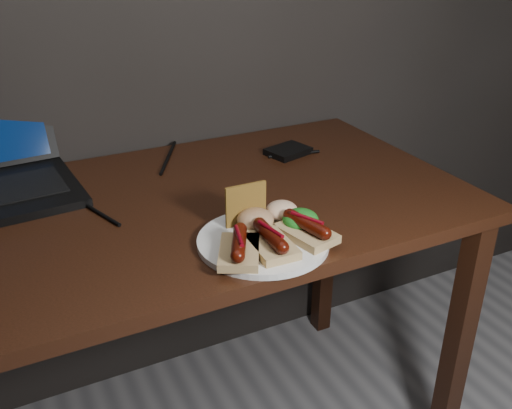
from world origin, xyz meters
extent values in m
cube|color=#36180D|center=(0.00, 1.38, 0.73)|extent=(1.40, 0.70, 0.03)
cube|color=#36180D|center=(0.65, 1.08, 0.36)|extent=(0.05, 0.05, 0.72)
cube|color=#36180D|center=(0.65, 1.68, 0.36)|extent=(0.05, 0.05, 0.72)
cube|color=black|center=(0.41, 1.53, 0.76)|extent=(0.12, 0.11, 0.02)
cylinder|color=black|center=(-0.11, 1.41, 0.75)|extent=(0.07, 0.17, 0.01)
cylinder|color=black|center=(0.12, 1.64, 0.75)|extent=(0.11, 0.20, 0.01)
cylinder|color=black|center=(0.42, 1.51, 0.75)|extent=(0.14, 0.03, 0.01)
cylinder|color=silver|center=(0.14, 1.14, 0.76)|extent=(0.27, 0.27, 0.01)
cube|color=tan|center=(0.08, 1.11, 0.77)|extent=(0.12, 0.13, 0.02)
cylinder|color=#4E1005|center=(0.08, 1.11, 0.79)|extent=(0.07, 0.10, 0.02)
sphere|color=#4E1005|center=(0.05, 1.06, 0.79)|extent=(0.02, 0.02, 0.02)
sphere|color=#4E1005|center=(0.10, 1.15, 0.79)|extent=(0.02, 0.02, 0.02)
cylinder|color=#5E040D|center=(0.08, 1.11, 0.80)|extent=(0.03, 0.07, 0.01)
cube|color=tan|center=(0.14, 1.10, 0.77)|extent=(0.07, 0.12, 0.02)
cylinder|color=#4E1005|center=(0.14, 1.10, 0.79)|extent=(0.03, 0.10, 0.02)
sphere|color=#4E1005|center=(0.14, 1.06, 0.79)|extent=(0.03, 0.02, 0.02)
sphere|color=#4E1005|center=(0.14, 1.15, 0.79)|extent=(0.03, 0.02, 0.02)
cylinder|color=#5E040D|center=(0.14, 1.10, 0.80)|extent=(0.02, 0.07, 0.01)
cube|color=tan|center=(0.22, 1.11, 0.77)|extent=(0.09, 0.13, 0.02)
cylinder|color=#4E1005|center=(0.22, 1.11, 0.79)|extent=(0.05, 0.10, 0.02)
sphere|color=#4E1005|center=(0.23, 1.06, 0.79)|extent=(0.03, 0.02, 0.02)
sphere|color=#4E1005|center=(0.21, 1.16, 0.79)|extent=(0.03, 0.02, 0.02)
cylinder|color=#5E040D|center=(0.22, 1.11, 0.80)|extent=(0.04, 0.07, 0.01)
cube|color=olive|center=(0.14, 1.21, 0.80)|extent=(0.09, 0.01, 0.08)
ellipsoid|color=#145E12|center=(0.23, 1.15, 0.78)|extent=(0.07, 0.07, 0.04)
ellipsoid|color=maroon|center=(0.15, 1.18, 0.78)|extent=(0.07, 0.07, 0.04)
ellipsoid|color=#F1E5D0|center=(0.21, 1.20, 0.78)|extent=(0.06, 0.06, 0.04)
camera|label=1|loc=(-0.28, 0.31, 1.29)|focal=40.00mm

